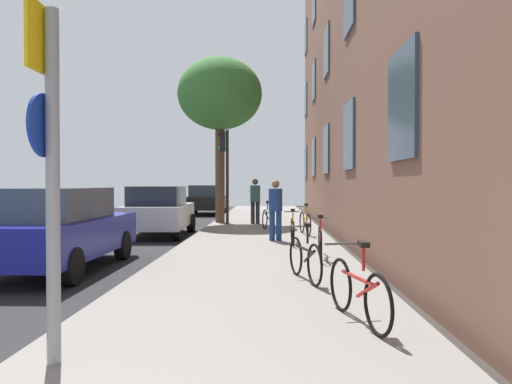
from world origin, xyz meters
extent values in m
plane|color=#332D28|center=(-2.40, 15.00, 0.00)|extent=(41.80, 41.80, 0.00)
cube|color=#232326|center=(-4.50, 15.00, 0.01)|extent=(7.00, 38.00, 0.01)
cube|color=gray|center=(1.10, 15.00, 0.06)|extent=(4.20, 38.00, 0.12)
cube|color=#384756|center=(3.42, 7.00, 2.95)|extent=(0.06, 1.52, 1.74)
cube|color=#384756|center=(3.42, 12.00, 2.95)|extent=(0.06, 1.52, 1.74)
cube|color=#384756|center=(3.42, 17.00, 2.95)|extent=(0.06, 1.52, 1.74)
cube|color=#384756|center=(3.42, 22.00, 2.95)|extent=(0.06, 1.52, 1.74)
cube|color=#384756|center=(3.42, 27.00, 2.95)|extent=(0.06, 1.52, 1.74)
cube|color=#384756|center=(3.42, 17.00, 6.48)|extent=(0.06, 1.52, 1.74)
cube|color=#384756|center=(3.42, 22.00, 6.48)|extent=(0.06, 1.52, 1.74)
cube|color=#384756|center=(3.42, 27.00, 6.48)|extent=(0.06, 1.52, 1.74)
cube|color=#384756|center=(3.42, 22.00, 10.02)|extent=(0.06, 1.52, 1.74)
cube|color=#384756|center=(3.42, 27.00, 10.02)|extent=(0.06, 1.52, 1.74)
cylinder|color=gray|center=(-0.53, 3.67, 1.68)|extent=(0.12, 0.12, 3.13)
cube|color=yellow|center=(-0.61, 3.67, 2.97)|extent=(0.03, 0.60, 0.60)
cylinder|color=#14339E|center=(-0.61, 3.67, 2.22)|extent=(0.03, 0.56, 0.56)
cylinder|color=black|center=(-0.30, 18.45, 1.98)|extent=(0.12, 0.12, 3.71)
cube|color=black|center=(-0.48, 18.45, 3.38)|extent=(0.20, 0.24, 0.80)
sphere|color=#4B0707|center=(-0.59, 18.45, 3.64)|extent=(0.16, 0.16, 0.16)
sphere|color=#523707|center=(-0.59, 18.45, 3.38)|extent=(0.16, 0.16, 0.16)
sphere|color=green|center=(-0.59, 18.45, 3.12)|extent=(0.16, 0.16, 0.16)
cylinder|color=brown|center=(-0.68, 19.36, 2.25)|extent=(0.39, 0.39, 4.26)
ellipsoid|color=#387533|center=(-0.68, 19.36, 5.43)|extent=(3.48, 3.48, 2.96)
torus|color=black|center=(2.27, 5.50, 0.45)|extent=(0.19, 0.65, 0.66)
torus|color=black|center=(2.51, 4.50, 0.45)|extent=(0.19, 0.65, 0.66)
cylinder|color=#B21E1E|center=(2.39, 5.00, 0.63)|extent=(0.25, 0.86, 0.04)
cylinder|color=#B21E1E|center=(2.45, 4.75, 0.55)|extent=(0.17, 0.53, 0.29)
cylinder|color=#B21E1E|center=(2.42, 4.85, 0.88)|extent=(0.04, 0.04, 0.28)
cube|color=black|center=(2.42, 4.85, 1.04)|extent=(0.10, 0.24, 0.06)
cylinder|color=#4C4C4C|center=(2.27, 5.50, 0.96)|extent=(0.42, 0.13, 0.03)
torus|color=black|center=(1.84, 7.87, 0.45)|extent=(0.20, 0.66, 0.67)
torus|color=black|center=(2.08, 6.93, 0.45)|extent=(0.20, 0.66, 0.67)
cylinder|color=black|center=(1.96, 7.40, 0.64)|extent=(0.25, 0.81, 0.04)
cylinder|color=black|center=(2.02, 7.16, 0.55)|extent=(0.17, 0.50, 0.27)
cylinder|color=black|center=(1.99, 7.26, 0.89)|extent=(0.04, 0.04, 0.28)
cube|color=black|center=(1.99, 7.26, 1.05)|extent=(0.10, 0.24, 0.06)
cylinder|color=#4C4C4C|center=(1.84, 7.87, 0.97)|extent=(0.41, 0.13, 0.03)
torus|color=black|center=(2.49, 10.29, 0.44)|extent=(0.09, 0.65, 0.65)
torus|color=black|center=(2.42, 9.31, 0.44)|extent=(0.09, 0.65, 0.65)
cylinder|color=#B21E1E|center=(2.46, 9.80, 0.62)|extent=(0.11, 0.84, 0.04)
cylinder|color=#B21E1E|center=(2.44, 9.55, 0.54)|extent=(0.08, 0.51, 0.28)
cylinder|color=#B21E1E|center=(2.45, 9.65, 0.87)|extent=(0.04, 0.04, 0.28)
cube|color=black|center=(2.45, 9.65, 1.03)|extent=(0.10, 0.24, 0.06)
cylinder|color=#4C4C4C|center=(2.49, 10.29, 0.95)|extent=(0.42, 0.06, 0.03)
torus|color=black|center=(1.99, 12.70, 0.44)|extent=(0.04, 0.65, 0.65)
torus|color=black|center=(1.98, 11.70, 0.44)|extent=(0.04, 0.65, 0.65)
cylinder|color=#C68C19|center=(1.98, 12.20, 0.62)|extent=(0.05, 0.85, 0.04)
cylinder|color=#C68C19|center=(1.98, 11.95, 0.54)|extent=(0.05, 0.51, 0.28)
cylinder|color=#C68C19|center=(1.98, 12.05, 0.87)|extent=(0.04, 0.04, 0.28)
cube|color=black|center=(1.98, 12.05, 1.03)|extent=(0.10, 0.24, 0.06)
cylinder|color=#4C4C4C|center=(1.99, 12.70, 0.95)|extent=(0.42, 0.03, 0.03)
torus|color=black|center=(2.42, 15.09, 0.46)|extent=(0.13, 0.69, 0.69)
torus|color=black|center=(2.55, 14.11, 0.46)|extent=(0.13, 0.69, 0.69)
cylinder|color=#C68C19|center=(2.49, 14.60, 0.65)|extent=(0.15, 0.84, 0.04)
cylinder|color=#C68C19|center=(2.52, 14.36, 0.57)|extent=(0.11, 0.51, 0.28)
cylinder|color=#C68C19|center=(2.51, 14.45, 0.91)|extent=(0.04, 0.04, 0.28)
cube|color=black|center=(2.51, 14.45, 1.07)|extent=(0.10, 0.24, 0.06)
cylinder|color=#4C4C4C|center=(2.42, 15.09, 0.99)|extent=(0.42, 0.09, 0.03)
torus|color=black|center=(1.45, 17.52, 0.46)|extent=(0.20, 0.68, 0.69)
torus|color=black|center=(1.21, 16.48, 0.46)|extent=(0.20, 0.68, 0.69)
cylinder|color=#194C99|center=(1.33, 17.00, 0.65)|extent=(0.25, 0.90, 0.04)
cylinder|color=#194C99|center=(1.27, 16.74, 0.57)|extent=(0.17, 0.54, 0.30)
cylinder|color=#194C99|center=(1.29, 16.84, 0.91)|extent=(0.04, 0.04, 0.28)
cube|color=black|center=(1.29, 16.84, 1.07)|extent=(0.10, 0.24, 0.06)
cylinder|color=#4C4C4C|center=(1.45, 17.52, 0.99)|extent=(0.42, 0.12, 0.03)
cylinder|color=navy|center=(1.45, 12.91, 0.54)|extent=(0.16, 0.16, 0.83)
cylinder|color=navy|center=(1.63, 12.91, 0.54)|extent=(0.16, 0.16, 0.83)
cylinder|color=navy|center=(1.54, 12.91, 1.26)|extent=(0.53, 0.53, 0.62)
sphere|color=#936B4C|center=(1.54, 12.91, 1.71)|extent=(0.23, 0.23, 0.23)
cylinder|color=#26262D|center=(0.70, 18.64, 0.56)|extent=(0.16, 0.16, 0.87)
cylinder|color=#26262D|center=(0.90, 18.64, 0.56)|extent=(0.16, 0.16, 0.87)
cylinder|color=#33594C|center=(0.80, 18.64, 1.32)|extent=(0.55, 0.55, 0.65)
sphere|color=brown|center=(0.80, 18.64, 1.79)|extent=(0.24, 0.24, 0.24)
cube|color=navy|center=(-2.77, 8.79, 0.68)|extent=(1.87, 4.39, 0.70)
cube|color=#384756|center=(-2.77, 8.58, 1.33)|extent=(1.57, 2.46, 0.60)
cylinder|color=black|center=(-3.62, 10.20, 0.33)|extent=(0.22, 0.64, 0.64)
cylinder|color=black|center=(-1.92, 10.20, 0.33)|extent=(0.22, 0.64, 0.64)
cylinder|color=black|center=(-1.92, 7.39, 0.33)|extent=(0.22, 0.64, 0.64)
cube|color=#B7B7BC|center=(-2.23, 15.07, 0.68)|extent=(2.02, 4.05, 0.70)
cube|color=#1E232D|center=(-2.23, 14.87, 1.33)|extent=(1.65, 2.29, 0.60)
cylinder|color=black|center=(-3.07, 16.35, 0.33)|extent=(0.22, 0.64, 0.64)
cylinder|color=black|center=(-1.39, 16.35, 0.33)|extent=(0.22, 0.64, 0.64)
cylinder|color=black|center=(-3.07, 13.80, 0.33)|extent=(0.22, 0.64, 0.64)
cylinder|color=black|center=(-1.39, 13.80, 0.33)|extent=(0.22, 0.64, 0.64)
cube|color=black|center=(-2.13, 26.20, 0.68)|extent=(1.95, 4.27, 0.70)
cube|color=#2D3847|center=(-2.13, 25.99, 1.33)|extent=(1.61, 2.40, 0.60)
cylinder|color=black|center=(-2.98, 27.56, 0.33)|extent=(0.22, 0.64, 0.64)
cylinder|color=black|center=(-1.28, 27.56, 0.33)|extent=(0.22, 0.64, 0.64)
cylinder|color=black|center=(-2.98, 24.85, 0.33)|extent=(0.22, 0.64, 0.64)
cylinder|color=black|center=(-1.28, 24.85, 0.33)|extent=(0.22, 0.64, 0.64)
camera|label=1|loc=(1.38, -0.52, 1.71)|focal=33.86mm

